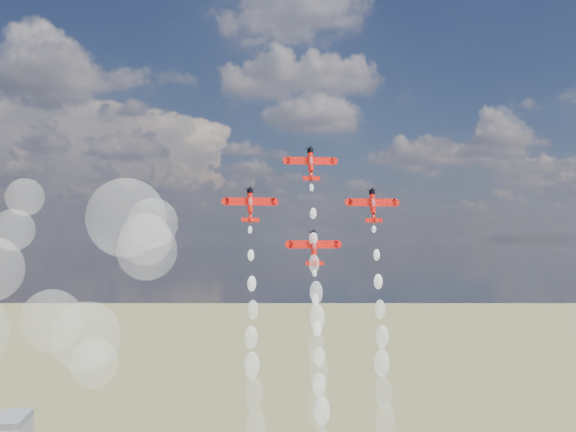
{
  "coord_description": "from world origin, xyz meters",
  "views": [
    {
      "loc": [
        -15.56,
        -149.12,
        94.83
      ],
      "look_at": [
        5.82,
        13.52,
        100.56
      ],
      "focal_mm": 42.0,
      "sensor_mm": 36.0,
      "label": 1
    }
  ],
  "objects_px": {
    "plane_lead": "(311,163)",
    "plane_left": "(250,204)",
    "plane_slot": "(314,247)",
    "plane_right": "(373,205)"
  },
  "relations": [
    {
      "from": "plane_slot",
      "to": "plane_right",
      "type": "bearing_deg",
      "value": 8.52
    },
    {
      "from": "plane_right",
      "to": "plane_left",
      "type": "bearing_deg",
      "value": 180.0
    },
    {
      "from": "plane_left",
      "to": "plane_slot",
      "type": "xyz_separation_m",
      "value": [
        15.25,
        -2.29,
        -10.43
      ]
    },
    {
      "from": "plane_left",
      "to": "plane_right",
      "type": "height_order",
      "value": "same"
    },
    {
      "from": "plane_lead",
      "to": "plane_left",
      "type": "relative_size",
      "value": 1.0
    },
    {
      "from": "plane_left",
      "to": "plane_slot",
      "type": "relative_size",
      "value": 1.0
    },
    {
      "from": "plane_right",
      "to": "plane_slot",
      "type": "bearing_deg",
      "value": -171.48
    },
    {
      "from": "plane_left",
      "to": "plane_right",
      "type": "relative_size",
      "value": 1.0
    },
    {
      "from": "plane_lead",
      "to": "plane_slot",
      "type": "height_order",
      "value": "plane_lead"
    },
    {
      "from": "plane_left",
      "to": "plane_slot",
      "type": "distance_m",
      "value": 18.62
    }
  ]
}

